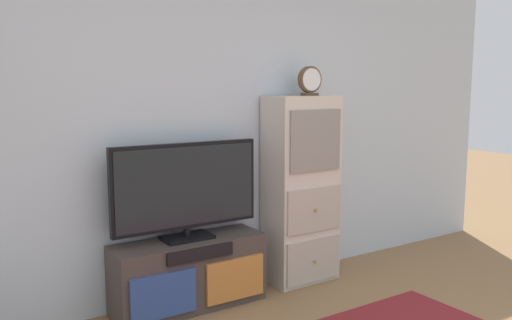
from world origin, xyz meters
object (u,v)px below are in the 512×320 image
at_px(desk_clock, 310,81).
at_px(media_console, 189,274).
at_px(television, 186,188).
at_px(side_cabinet, 301,190).

bearing_deg(desk_clock, media_console, 179.74).
distance_m(television, desk_clock, 1.33).
distance_m(side_cabinet, desk_clock, 0.89).
bearing_deg(side_cabinet, television, 179.24).
relative_size(media_console, desk_clock, 4.76).
height_order(television, side_cabinet, side_cabinet).
height_order(media_console, desk_clock, desk_clock).
xyz_separation_m(media_console, side_cabinet, (1.03, 0.01, 0.51)).
xyz_separation_m(television, side_cabinet, (1.03, -0.01, -0.12)).
bearing_deg(television, desk_clock, -1.50).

